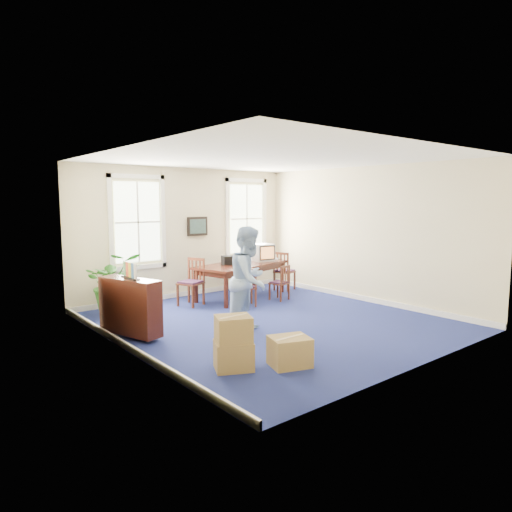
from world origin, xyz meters
TOP-DOWN VIEW (x-y plane):
  - floor at (0.00, 0.00)m, footprint 6.50×6.50m
  - ceiling at (0.00, 0.00)m, footprint 6.50×6.50m
  - wall_back at (0.00, 3.25)m, footprint 6.50×0.00m
  - wall_front at (0.00, -3.25)m, footprint 6.50×0.00m
  - wall_left at (-3.00, 0.00)m, footprint 0.00×6.50m
  - wall_right at (3.00, 0.00)m, footprint 0.00×6.50m
  - baseboard_back at (0.00, 3.22)m, footprint 6.00×0.04m
  - baseboard_left at (-2.97, 0.00)m, footprint 0.04×6.50m
  - baseboard_right at (2.97, 0.00)m, footprint 0.04×6.50m
  - window_left at (-1.30, 3.23)m, footprint 1.40×0.12m
  - window_right at (1.90, 3.23)m, footprint 1.40×0.12m
  - wall_picture at (0.30, 3.20)m, footprint 0.58×0.06m
  - conference_table at (0.94, 2.21)m, footprint 2.68×1.70m
  - crt_tv at (1.67, 2.26)m, footprint 0.57×0.60m
  - game_console at (2.01, 2.21)m, footprint 0.25×0.28m
  - equipment_bag at (0.66, 2.26)m, footprint 0.49×0.39m
  - chair_near_left at (0.43, 1.36)m, footprint 0.53×0.53m
  - chair_near_right at (1.45, 1.36)m, footprint 0.46×0.46m
  - chair_end_left at (-0.52, 2.21)m, footprint 0.64×0.64m
  - chair_end_right at (2.40, 2.21)m, footprint 0.60×0.60m
  - man at (-0.78, -0.29)m, footprint 1.17×1.08m
  - credenza at (-2.61, 0.78)m, footprint 0.70×1.31m
  - brochure_rack at (-2.59, 0.78)m, footprint 0.17×0.69m
  - potted_plant at (-2.15, 2.60)m, footprint 1.41×1.30m
  - cardboard_boxes at (-1.93, -1.53)m, footprint 1.83×1.83m

SIDE VIEW (x-z plane):
  - floor at x=0.00m, z-range 0.00..0.00m
  - baseboard_back at x=0.00m, z-range 0.00..0.12m
  - baseboard_left at x=-2.97m, z-range 0.00..0.12m
  - baseboard_right at x=2.97m, z-range 0.00..0.12m
  - cardboard_boxes at x=-1.93m, z-range 0.00..0.82m
  - conference_table at x=0.94m, z-range 0.00..0.84m
  - chair_near_right at x=1.45m, z-range 0.00..0.86m
  - chair_near_left at x=0.43m, z-range 0.00..0.89m
  - credenza at x=-2.61m, z-range 0.00..0.99m
  - chair_end_right at x=2.40m, z-range 0.00..1.04m
  - chair_end_left at x=-0.52m, z-range 0.00..1.08m
  - potted_plant at x=-2.15m, z-range 0.00..1.32m
  - game_console at x=2.01m, z-range 0.84..0.90m
  - equipment_bag at x=0.66m, z-range 0.84..1.06m
  - man at x=-0.78m, z-range 0.00..1.94m
  - crt_tv at x=1.67m, z-range 0.84..1.29m
  - brochure_rack at x=-2.59m, z-range 0.99..1.29m
  - wall_back at x=0.00m, z-range -1.65..4.85m
  - wall_front at x=0.00m, z-range -1.65..4.85m
  - wall_left at x=-3.00m, z-range -1.65..4.85m
  - wall_right at x=3.00m, z-range -1.65..4.85m
  - wall_picture at x=0.30m, z-range 1.51..1.99m
  - window_left at x=-1.30m, z-range 0.80..3.00m
  - window_right at x=1.90m, z-range 0.80..3.00m
  - ceiling at x=0.00m, z-range 3.20..3.20m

